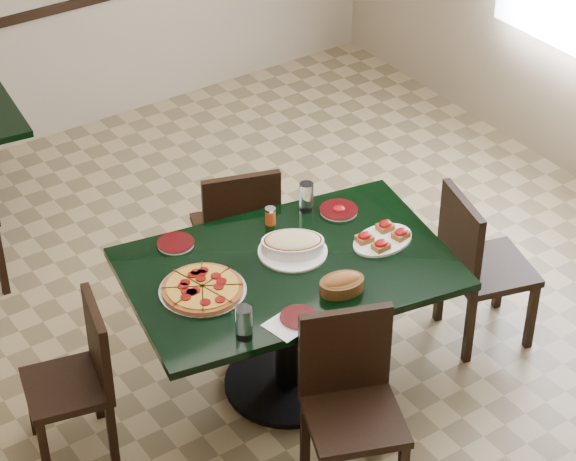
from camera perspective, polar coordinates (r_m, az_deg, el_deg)
floor at (r=5.94m, az=-0.09°, el=-5.95°), size 5.50×5.50×0.00m
main_table at (r=5.36m, az=0.02°, el=-3.34°), size 1.66×1.22×0.75m
chair_far at (r=5.95m, az=-2.56°, el=0.11°), size 0.52×0.52×0.88m
chair_near at (r=4.96m, az=3.17°, el=-8.33°), size 0.53×0.53×0.88m
chair_right at (r=5.78m, az=9.54°, el=-1.52°), size 0.51×0.51×0.89m
chair_left at (r=5.22m, az=-10.49°, el=-7.14°), size 0.45×0.45×0.80m
pepperoni_pizza at (r=5.09m, az=-4.36°, el=-2.97°), size 0.40×0.40×0.04m
lasagna_casserole at (r=5.30m, az=0.24°, el=-0.73°), size 0.36×0.33×0.09m
bread_basket at (r=5.08m, az=2.75°, el=-2.72°), size 0.24×0.18×0.09m
bruschetta_platter at (r=5.41m, az=4.83°, el=-0.36°), size 0.35×0.26×0.05m
side_plate_near at (r=4.93m, az=0.57°, el=-4.46°), size 0.17×0.17×0.02m
side_plate_far_r at (r=5.62m, az=2.60°, el=1.05°), size 0.19×0.19×0.03m
side_plate_far_l at (r=5.40m, az=-5.73°, el=-0.65°), size 0.18×0.18×0.02m
napkin_setting at (r=4.90m, az=-0.03°, el=-4.84°), size 0.19×0.19×0.01m
water_glass_a at (r=5.59m, az=0.94°, el=1.72°), size 0.07×0.07×0.15m
water_glass_b at (r=4.80m, az=-2.25°, el=-4.71°), size 0.07×0.07×0.16m
pepper_shaker at (r=5.50m, az=-0.90°, el=0.75°), size 0.05×0.05×0.09m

